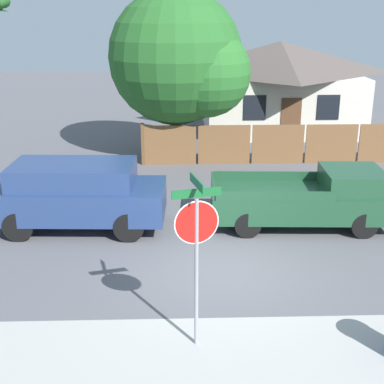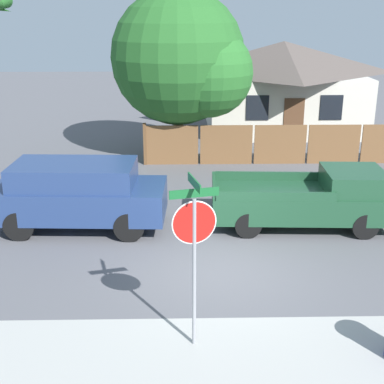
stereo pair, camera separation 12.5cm
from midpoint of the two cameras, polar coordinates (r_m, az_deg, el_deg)
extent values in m
plane|color=#56565B|center=(12.60, 2.74, -8.37)|extent=(80.00, 80.00, 0.00)
cube|color=#A3A39E|center=(9.57, 4.49, -18.38)|extent=(36.00, 3.20, 0.01)
cube|color=brown|center=(20.64, -2.53, 5.01)|extent=(2.00, 0.06, 1.53)
cube|color=brown|center=(20.72, 3.27, 5.05)|extent=(2.00, 0.06, 1.53)
cube|color=brown|center=(21.01, 8.97, 5.04)|extent=(2.00, 0.06, 1.53)
cube|color=brown|center=(21.49, 14.47, 4.99)|extent=(2.00, 0.06, 1.53)
cube|color=brown|center=(22.17, 19.68, 4.89)|extent=(2.00, 0.06, 1.53)
cube|color=brown|center=(20.67, -5.44, 5.11)|extent=(0.12, 0.12, 1.63)
cube|color=beige|center=(27.40, 9.03, 9.63)|extent=(7.28, 6.31, 2.73)
pyramid|color=#514742|center=(27.13, 9.27, 14.04)|extent=(7.87, 6.81, 1.50)
cube|color=black|center=(24.01, 6.55, 8.93)|extent=(1.00, 0.04, 1.10)
cube|color=black|center=(24.69, 14.19, 8.76)|extent=(1.00, 0.04, 1.10)
cube|color=brown|center=(24.41, 10.34, 7.51)|extent=(0.90, 0.04, 2.00)
cylinder|color=brown|center=(21.58, -1.86, 6.34)|extent=(0.40, 0.40, 2.04)
sphere|color=#235B23|center=(21.12, -1.95, 14.18)|extent=(5.16, 5.16, 5.16)
sphere|color=#266326|center=(20.56, 1.38, 12.60)|extent=(3.35, 3.35, 3.35)
cube|color=navy|center=(14.91, -12.18, -0.90)|extent=(4.74, 2.13, 0.87)
cube|color=navy|center=(14.70, -12.82, 1.81)|extent=(3.34, 1.91, 0.62)
cube|color=black|center=(14.42, -6.82, 1.82)|extent=(0.14, 1.70, 0.52)
cylinder|color=black|center=(15.59, -6.22, -1.28)|extent=(0.80, 0.22, 0.80)
cylinder|color=black|center=(14.02, -7.02, -3.73)|extent=(0.80, 0.22, 0.80)
cylinder|color=black|center=(16.19, -16.42, -1.19)|extent=(0.80, 0.22, 0.80)
cylinder|color=black|center=(14.69, -18.28, -3.51)|extent=(0.80, 0.22, 0.80)
cube|color=#1E472D|center=(15.09, 11.33, -1.07)|extent=(5.04, 2.08, 0.72)
cube|color=#1E472D|center=(15.20, 16.55, 1.23)|extent=(1.66, 1.78, 0.58)
cube|color=#1E472D|center=(15.63, 7.84, 1.73)|extent=(3.11, 0.22, 0.25)
cube|color=#1E472D|center=(13.97, 8.68, -0.46)|extent=(3.11, 0.22, 0.25)
cube|color=#1E472D|center=(14.67, 2.04, 0.73)|extent=(0.16, 1.77, 0.25)
cylinder|color=black|center=(16.30, 16.07, -1.19)|extent=(0.71, 0.22, 0.71)
cylinder|color=black|center=(14.84, 17.65, -3.40)|extent=(0.71, 0.22, 0.71)
cylinder|color=black|center=(15.77, 5.22, -1.19)|extent=(0.71, 0.22, 0.71)
cylinder|color=black|center=(14.25, 5.71, -3.49)|extent=(0.71, 0.22, 0.71)
cylinder|color=gray|center=(9.42, 0.09, -8.82)|extent=(0.07, 0.07, 2.82)
cylinder|color=red|center=(8.99, 0.09, -3.28)|extent=(0.72, 0.20, 0.74)
cylinder|color=white|center=(8.99, 0.09, -3.28)|extent=(0.76, 0.20, 0.78)
cube|color=#19602D|center=(8.81, 0.09, -0.12)|extent=(0.83, 0.22, 0.15)
cube|color=#19602D|center=(8.75, 0.09, 0.99)|extent=(0.20, 0.75, 0.15)
camera|label=1|loc=(0.06, -90.28, -0.10)|focal=50.00mm
camera|label=2|loc=(0.06, 89.72, 0.10)|focal=50.00mm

